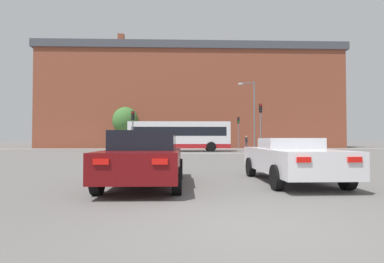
{
  "coord_description": "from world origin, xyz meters",
  "views": [
    {
      "loc": [
        -1.08,
        -4.43,
        1.28
      ],
      "look_at": [
        -0.03,
        28.55,
        2.12
      ],
      "focal_mm": 28.0,
      "sensor_mm": 36.0,
      "label": 1
    }
  ],
  "objects": [
    {
      "name": "bus_crossing_lead",
      "position": [
        -1.41,
        26.94,
        1.65
      ],
      "size": [
        10.41,
        2.77,
        3.07
      ],
      "rotation": [
        0.0,
        0.0,
        1.57
      ],
      "color": "silver",
      "rests_on": "ground_plane"
    },
    {
      "name": "traffic_light_far_right",
      "position": [
        6.27,
        34.64,
        2.82
      ],
      "size": [
        0.26,
        0.31,
        4.2
      ],
      "color": "slate",
      "rests_on": "ground_plane"
    },
    {
      "name": "car_saloon_left",
      "position": [
        -2.11,
        3.88,
        0.77
      ],
      "size": [
        2.06,
        4.57,
        1.5
      ],
      "rotation": [
        0.0,
        0.0,
        -0.01
      ],
      "color": "#600C0F",
      "rests_on": "ground_plane"
    },
    {
      "name": "tree_by_building",
      "position": [
        -9.06,
        37.67,
        3.86
      ],
      "size": [
        3.64,
        3.64,
        5.78
      ],
      "color": "#4C3823",
      "rests_on": "ground_plane"
    },
    {
      "name": "traffic_light_near_right",
      "position": [
        6.15,
        23.0,
        3.04
      ],
      "size": [
        0.26,
        0.31,
        4.55
      ],
      "color": "slate",
      "rests_on": "ground_plane"
    },
    {
      "name": "stop_line_strip",
      "position": [
        0.0,
        22.24,
        0.0
      ],
      "size": [
        9.15,
        0.3,
        0.01
      ],
      "primitive_type": "cube",
      "color": "silver",
      "rests_on": "ground_plane"
    },
    {
      "name": "traffic_light_near_left",
      "position": [
        -5.67,
        23.27,
        2.61
      ],
      "size": [
        0.26,
        0.31,
        3.86
      ],
      "color": "slate",
      "rests_on": "ground_plane"
    },
    {
      "name": "car_roadster_right",
      "position": [
        2.16,
        4.4,
        0.69
      ],
      "size": [
        2.03,
        4.58,
        1.31
      ],
      "rotation": [
        0.0,
        0.0,
        0.01
      ],
      "color": "silver",
      "rests_on": "ground_plane"
    },
    {
      "name": "ground_plane",
      "position": [
        0.0,
        0.0,
        0.0
      ],
      "size": [
        400.0,
        400.0,
        0.0
      ],
      "primitive_type": "plane",
      "color": "#605E5B"
    },
    {
      "name": "pedestrian_walking_east",
      "position": [
        -9.61,
        35.37,
        1.0
      ],
      "size": [
        0.46,
        0.37,
        1.71
      ],
      "rotation": [
        0.0,
        0.0,
        2.69
      ],
      "color": "black",
      "rests_on": "ground_plane"
    },
    {
      "name": "far_pavement",
      "position": [
        0.0,
        34.98,
        0.01
      ],
      "size": [
        70.17,
        2.5,
        0.01
      ],
      "primitive_type": "cube",
      "color": "gray",
      "rests_on": "ground_plane"
    },
    {
      "name": "street_lamp_junction",
      "position": [
        6.09,
        26.26,
        4.38
      ],
      "size": [
        1.77,
        0.36,
        7.24
      ],
      "color": "slate",
      "rests_on": "ground_plane"
    },
    {
      "name": "brick_civic_building",
      "position": [
        0.25,
        43.56,
        7.65
      ],
      "size": [
        45.0,
        12.8,
        17.22
      ],
      "color": "brown",
      "rests_on": "ground_plane"
    },
    {
      "name": "pedestrian_waiting",
      "position": [
        7.47,
        35.37,
        1.02
      ],
      "size": [
        0.26,
        0.42,
        1.74
      ],
      "rotation": [
        0.0,
        0.0,
        1.66
      ],
      "color": "#333851",
      "rests_on": "ground_plane"
    }
  ]
}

